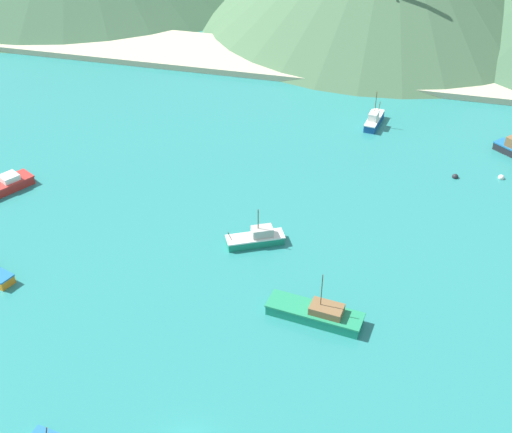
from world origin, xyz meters
The scene contains 8 objects.
ground centered at (0.00, 30.00, -0.25)m, with size 260.00×280.00×0.50m.
fishing_boat_2 centered at (-41.32, 35.35, 0.82)m, with size 6.81×8.87×2.22m.
fishing_boat_3 centered at (-1.80, 32.17, 0.89)m, with size 7.87×5.57×5.42m.
fishing_boat_6 centered at (9.43, 70.68, 0.99)m, with size 2.94×7.63×6.44m.
fishing_boat_9 centered at (8.36, 20.19, 0.87)m, with size 11.36×4.47×6.68m.
buoy_1 centered at (30.33, 57.61, 0.16)m, with size 0.93×0.93×0.93m.
buoy_2 centered at (23.50, 56.06, 0.17)m, with size 0.94×0.94×0.94m.
beach_strip centered at (0.00, 95.29, 0.60)m, with size 247.00×20.27×1.20m, color #C6B793.
Camera 1 is at (15.35, -33.31, 51.77)m, focal length 45.10 mm.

